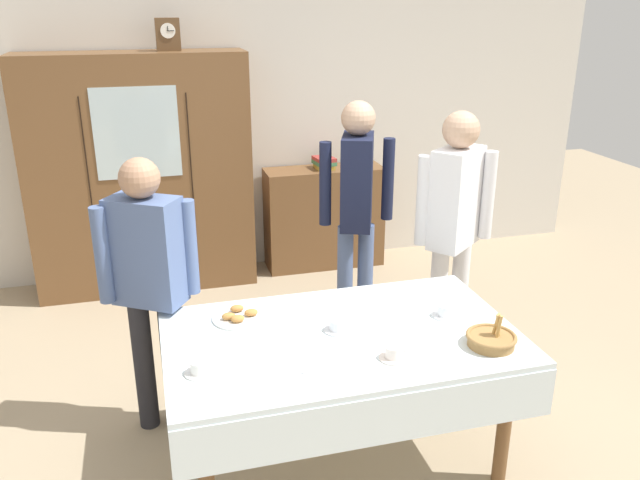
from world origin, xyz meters
name	(u,v)px	position (x,y,z in m)	size (l,w,h in m)	color
ground_plane	(329,434)	(0.00, 0.00, 0.00)	(12.00, 12.00, 0.00)	tan
back_wall	(245,115)	(0.00, 2.65, 1.35)	(6.40, 0.10, 2.70)	silver
dining_table	(343,355)	(0.00, -0.24, 0.64)	(1.72, 1.04, 0.74)	brown
wall_cabinet	(141,175)	(-0.90, 2.35, 0.96)	(1.74, 0.46, 1.91)	brown
mantel_clock	(168,34)	(-0.61, 2.35, 2.03)	(0.18, 0.11, 0.24)	brown
bookshelf_low	(324,217)	(0.64, 2.41, 0.45)	(1.04, 0.35, 0.90)	brown
book_stack	(324,163)	(0.64, 2.40, 0.95)	(0.18, 0.22, 0.10)	#B29333
tea_cup_far_left	(337,326)	(-0.01, -0.16, 0.77)	(0.13, 0.13, 0.06)	white
tea_cup_mid_right	(199,369)	(-0.71, -0.38, 0.76)	(0.13, 0.13, 0.06)	white
tea_cup_near_right	(445,312)	(0.57, -0.16, 0.76)	(0.13, 0.13, 0.06)	white
tea_cup_center	(393,353)	(0.16, -0.48, 0.77)	(0.13, 0.13, 0.06)	white
bread_basket	(491,339)	(0.65, -0.49, 0.77)	(0.24, 0.24, 0.16)	#9E7542
pastry_plate	(239,316)	(-0.46, 0.10, 0.75)	(0.28, 0.28, 0.05)	white
spoon_far_right	(298,373)	(-0.29, -0.49, 0.74)	(0.12, 0.02, 0.01)	silver
spoon_center	(343,314)	(0.07, 0.00, 0.74)	(0.12, 0.02, 0.01)	silver
person_behind_table_right	(357,198)	(0.50, 1.08, 1.02)	(0.52, 0.41, 1.68)	slate
person_behind_table_left	(454,216)	(0.97, 0.57, 1.02)	(0.52, 0.38, 1.67)	silver
person_near_right_end	(149,272)	(-0.89, 0.36, 0.94)	(0.52, 0.36, 1.55)	#232328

